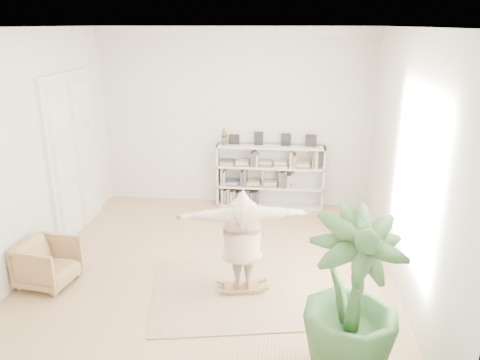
% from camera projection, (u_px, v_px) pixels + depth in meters
% --- Properties ---
extents(floor, '(6.00, 6.00, 0.00)m').
position_uv_depth(floor, '(212.00, 270.00, 7.28)').
color(floor, '#A38254').
rests_on(floor, ground).
extents(room_shell, '(6.00, 6.00, 6.00)m').
position_uv_depth(room_shell, '(234.00, 31.00, 8.93)').
color(room_shell, silver).
rests_on(room_shell, floor).
extents(doors, '(0.09, 1.78, 2.92)m').
position_uv_depth(doors, '(73.00, 156.00, 8.34)').
color(doors, white).
rests_on(doors, floor).
extents(bookshelf, '(2.20, 0.35, 1.64)m').
position_uv_depth(bookshelf, '(270.00, 177.00, 9.65)').
color(bookshelf, silver).
rests_on(bookshelf, floor).
extents(armchair, '(0.85, 0.83, 0.68)m').
position_uv_depth(armchair, '(48.00, 263.00, 6.79)').
color(armchair, tan).
rests_on(armchair, floor).
extents(rug, '(2.84, 2.44, 0.02)m').
position_uv_depth(rug, '(242.00, 291.00, 6.69)').
color(rug, tan).
rests_on(rug, floor).
extents(rocker_board, '(0.55, 0.39, 0.11)m').
position_uv_depth(rocker_board, '(242.00, 287.00, 6.68)').
color(rocker_board, olive).
rests_on(rocker_board, rug).
extents(person, '(1.84, 0.82, 1.45)m').
position_uv_depth(person, '(242.00, 237.00, 6.43)').
color(person, beige).
rests_on(person, rocker_board).
extents(houseplant, '(1.33, 1.33, 1.85)m').
position_uv_depth(houseplant, '(352.00, 297.00, 4.89)').
color(houseplant, '#2E552A').
rests_on(houseplant, floor).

